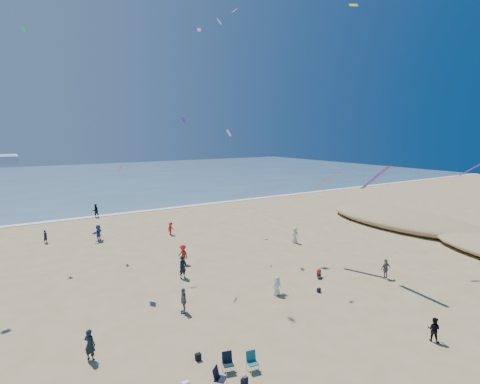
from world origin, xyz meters
TOP-DOWN VIEW (x-y plane):
  - ocean at (0.00, 95.00)m, footprint 220.00×100.00m
  - surf_line at (0.00, 45.00)m, footprint 220.00×1.20m
  - standing_flyers at (3.03, 17.71)m, footprint 29.72×50.60m
  - seated_group at (0.91, 3.45)m, footprint 25.76×26.52m
  - chair_cluster at (-1.43, 3.14)m, footprint 2.77×1.59m
  - black_backpack at (-2.34, 5.36)m, footprint 0.30×0.22m
  - navy_bag at (9.32, 8.25)m, footprint 0.28×0.18m
  - kites_aloft at (8.27, 13.74)m, footprint 39.85×39.12m

SIDE VIEW (x-z plane):
  - ocean at x=0.00m, z-range 0.00..0.06m
  - surf_line at x=0.00m, z-range 0.00..0.08m
  - navy_bag at x=9.32m, z-range 0.00..0.34m
  - black_backpack at x=-2.34m, z-range 0.00..0.38m
  - seated_group at x=0.91m, z-range 0.00..0.84m
  - chair_cluster at x=-1.43m, z-range 0.00..1.00m
  - standing_flyers at x=3.03m, z-range -0.10..1.84m
  - kites_aloft at x=8.27m, z-range 2.69..27.31m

